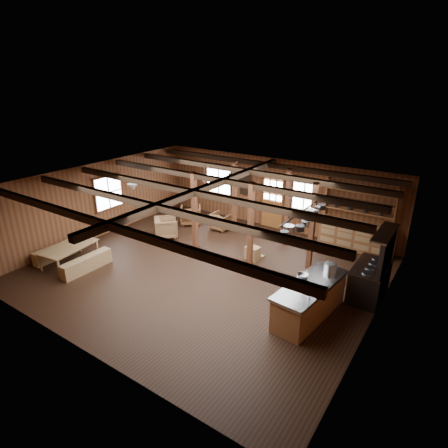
{
  "coord_description": "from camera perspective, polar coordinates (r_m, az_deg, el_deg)",
  "views": [
    {
      "loc": [
        6.33,
        -8.31,
        5.69
      ],
      "look_at": [
        -0.0,
        1.02,
        1.24
      ],
      "focal_mm": 30.0,
      "sensor_mm": 36.0,
      "label": 1
    }
  ],
  "objects": [
    {
      "name": "back_door",
      "position": [
        15.04,
        7.37,
        2.71
      ],
      "size": [
        1.02,
        0.08,
        2.15
      ],
      "color": "brown",
      "rests_on": "floor"
    },
    {
      "name": "window_left",
      "position": [
        14.89,
        -17.22,
        4.63
      ],
      "size": [
        0.14,
        1.24,
        1.32
      ],
      "color": "white",
      "rests_on": "wall_back"
    },
    {
      "name": "armchair_a",
      "position": [
        15.45,
        -5.1,
        1.35
      ],
      "size": [
        1.15,
        1.15,
        0.76
      ],
      "primitive_type": "imported",
      "rotation": [
        0.0,
        0.0,
        3.79
      ],
      "color": "brown",
      "rests_on": "floor"
    },
    {
      "name": "bowl",
      "position": [
        9.81,
        11.89,
        -7.69
      ],
      "size": [
        0.31,
        0.31,
        0.07
      ],
      "primitive_type": "imported",
      "rotation": [
        0.0,
        0.0,
        0.1
      ],
      "color": "silver",
      "rests_on": "kitchen_island"
    },
    {
      "name": "back_counter",
      "position": [
        13.83,
        19.45,
        -1.35
      ],
      "size": [
        2.55,
        0.6,
        2.45
      ],
      "color": "brown",
      "rests_on": "floor"
    },
    {
      "name": "commercial_range",
      "position": [
        11.01,
        21.6,
        -7.42
      ],
      "size": [
        0.83,
        1.61,
        1.99
      ],
      "color": "#323134",
      "rests_on": "floor"
    },
    {
      "name": "pendant_lamps",
      "position": [
        13.12,
        -8.25,
        6.13
      ],
      "size": [
        1.86,
        2.36,
        0.66
      ],
      "color": "#323134",
      "rests_on": "ceiling"
    },
    {
      "name": "armchair_c",
      "position": [
        14.3,
        -8.8,
        -0.53
      ],
      "size": [
        1.16,
        1.16,
        0.76
      ],
      "primitive_type": "imported",
      "rotation": [
        0.0,
        0.0,
        2.37
      ],
      "color": "brown",
      "rests_on": "floor"
    },
    {
      "name": "room",
      "position": [
        11.29,
        -2.89,
        -0.81
      ],
      "size": [
        10.04,
        9.04,
        2.84
      ],
      "color": "black",
      "rests_on": "ground"
    },
    {
      "name": "armchair_b",
      "position": [
        14.85,
        -0.47,
        0.41
      ],
      "size": [
        0.73,
        0.75,
        0.67
      ],
      "primitive_type": "imported",
      "rotation": [
        0.0,
        0.0,
        3.12
      ],
      "color": "brown",
      "rests_on": "floor"
    },
    {
      "name": "window_back_right",
      "position": [
        14.32,
        12.16,
        4.46
      ],
      "size": [
        1.02,
        0.06,
        1.32
      ],
      "color": "white",
      "rests_on": "wall_back"
    },
    {
      "name": "window_back_left",
      "position": [
        16.11,
        -0.78,
        6.84
      ],
      "size": [
        1.32,
        0.06,
        1.32
      ],
      "color": "white",
      "rests_on": "wall_back"
    },
    {
      "name": "timber_posts",
      "position": [
        12.66,
        4.66,
        1.66
      ],
      "size": [
        3.95,
        2.35,
        2.8
      ],
      "color": "#3F2112",
      "rests_on": "floor"
    },
    {
      "name": "ceiling_joists",
      "position": [
        11.01,
        -2.46,
        5.66
      ],
      "size": [
        9.8,
        8.82,
        0.18
      ],
      "color": "black",
      "rests_on": "ceiling"
    },
    {
      "name": "bench_aisle",
      "position": [
        12.53,
        -20.18,
        -5.7
      ],
      "size": [
        0.32,
        1.7,
        0.47
      ],
      "primitive_type": "cube",
      "color": "brown",
      "rests_on": "floor"
    },
    {
      "name": "bench_wall",
      "position": [
        13.75,
        -24.07,
        -3.89
      ],
      "size": [
        0.3,
        1.62,
        0.44
      ],
      "primitive_type": "cube",
      "color": "brown",
      "rests_on": "floor"
    },
    {
      "name": "counter_pot",
      "position": [
        10.27,
        15.91,
        -6.29
      ],
      "size": [
        0.33,
        0.33,
        0.2
      ],
      "primitive_type": "cylinder",
      "color": "#B7BABE",
      "rests_on": "kitchen_island"
    },
    {
      "name": "notice_boards",
      "position": [
        15.51,
        2.57,
        6.39
      ],
      "size": [
        1.08,
        0.03,
        0.9
      ],
      "color": "silver",
      "rests_on": "wall_back"
    },
    {
      "name": "dining_table",
      "position": [
        13.12,
        -22.35,
        -4.4
      ],
      "size": [
        1.2,
        1.87,
        0.62
      ],
      "primitive_type": "imported",
      "rotation": [
        0.0,
        0.0,
        1.7
      ],
      "color": "olive",
      "rests_on": "floor"
    },
    {
      "name": "step_stool",
      "position": [
        12.5,
        4.39,
        -4.44
      ],
      "size": [
        0.56,
        0.43,
        0.45
      ],
      "primitive_type": "cube",
      "rotation": [
        0.0,
        0.0,
        -0.14
      ],
      "color": "brown",
      "rests_on": "floor"
    },
    {
      "name": "pot_rack",
      "position": [
        9.88,
        12.14,
        0.77
      ],
      "size": [
        0.43,
        3.0,
        0.45
      ],
      "color": "#323134",
      "rests_on": "ceiling"
    },
    {
      "name": "kitchen_island",
      "position": [
        9.81,
        12.91,
        -11.16
      ],
      "size": [
        1.15,
        2.58,
        1.2
      ],
      "rotation": [
        0.0,
        0.0,
        -0.11
      ],
      "color": "brown",
      "rests_on": "floor"
    }
  ]
}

